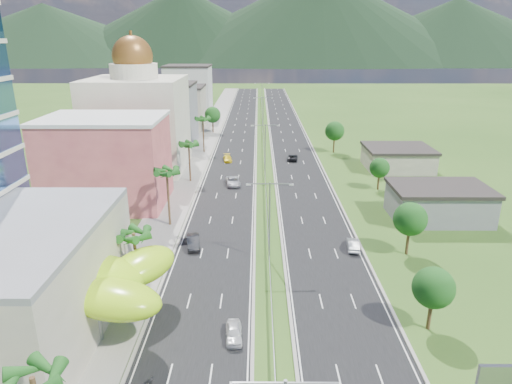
{
  "coord_description": "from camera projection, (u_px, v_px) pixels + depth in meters",
  "views": [
    {
      "loc": [
        -1.49,
        -44.88,
        28.53
      ],
      "look_at": [
        -1.8,
        17.87,
        7.0
      ],
      "focal_mm": 32.0,
      "sensor_mm": 36.0,
      "label": 1
    }
  ],
  "objects": [
    {
      "name": "streetlight_median_c",
      "position": [
        265.0,
        144.0,
        96.8
      ],
      "size": [
        6.04,
        0.25,
        11.0
      ],
      "color": "gray",
      "rests_on": "ground"
    },
    {
      "name": "shed_far",
      "position": [
        397.0,
        159.0,
        102.87
      ],
      "size": [
        14.0,
        12.0,
        4.4
      ],
      "primitive_type": "cube",
      "color": "#A19C85",
      "rests_on": "ground"
    },
    {
      "name": "leafy_tree_rb",
      "position": [
        410.0,
        219.0,
        61.28
      ],
      "size": [
        4.55,
        4.55,
        7.47
      ],
      "color": "#47301C",
      "rests_on": "ground"
    },
    {
      "name": "pink_shophouse",
      "position": [
        107.0,
        163.0,
        79.66
      ],
      "size": [
        20.0,
        15.0,
        15.0
      ],
      "primitive_type": "cube",
      "color": "#BC4D54",
      "rests_on": "ground"
    },
    {
      "name": "car_silver_right",
      "position": [
        353.0,
        244.0,
        64.05
      ],
      "size": [
        1.99,
        4.47,
        1.43
      ],
      "primitive_type": "imported",
      "rotation": [
        0.0,
        0.0,
        3.03
      ],
      "color": "#9DA0A5",
      "rests_on": "road_right"
    },
    {
      "name": "ground",
      "position": [
        271.0,
        301.0,
        51.7
      ],
      "size": [
        500.0,
        500.0,
        0.0
      ],
      "primitive_type": "plane",
      "color": "#2D5119",
      "rests_on": "ground"
    },
    {
      "name": "streetlight_median_b",
      "position": [
        270.0,
        214.0,
        58.97
      ],
      "size": [
        6.04,
        0.25,
        11.0
      ],
      "color": "gray",
      "rests_on": "ground"
    },
    {
      "name": "car_dark_far_right",
      "position": [
        293.0,
        157.0,
        110.09
      ],
      "size": [
        2.92,
        5.15,
        1.36
      ],
      "primitive_type": "imported",
      "rotation": [
        0.0,
        0.0,
        3.0
      ],
      "color": "black",
      "rests_on": "road_right"
    },
    {
      "name": "car_white_near_left",
      "position": [
        234.0,
        332.0,
        45.12
      ],
      "size": [
        1.88,
        4.09,
        1.36
      ],
      "primitive_type": "imported",
      "rotation": [
        0.0,
        0.0,
        0.07
      ],
      "color": "silver",
      "rests_on": "road_left"
    },
    {
      "name": "streetlight_median_d",
      "position": [
        263.0,
        111.0,
        139.36
      ],
      "size": [
        6.04,
        0.25,
        11.0
      ],
      "color": "gray",
      "rests_on": "ground"
    },
    {
      "name": "leafy_tree_rd",
      "position": [
        335.0,
        131.0,
        116.01
      ],
      "size": [
        4.9,
        4.9,
        8.05
      ],
      "color": "#47301C",
      "rests_on": "ground"
    },
    {
      "name": "motorcycle",
      "position": [
        149.0,
        382.0,
        38.66
      ],
      "size": [
        0.93,
        2.06,
        1.27
      ],
      "primitive_type": "imported",
      "rotation": [
        0.0,
        0.0,
        -0.17
      ],
      "color": "black",
      "rests_on": "road_left"
    },
    {
      "name": "palm_tree_a",
      "position": [
        33.0,
        384.0,
        28.36
      ],
      "size": [
        3.6,
        3.6,
        9.1
      ],
      "color": "#47301C",
      "rests_on": "ground"
    },
    {
      "name": "midrise_white",
      "position": [
        189.0,
        92.0,
        167.13
      ],
      "size": [
        16.0,
        15.0,
        18.0
      ],
      "primitive_type": "cube",
      "color": "silver",
      "rests_on": "ground"
    },
    {
      "name": "shed_near",
      "position": [
        438.0,
        204.0,
        74.4
      ],
      "size": [
        15.0,
        10.0,
        5.0
      ],
      "primitive_type": "cube",
      "color": "gray",
      "rests_on": "ground"
    },
    {
      "name": "leafy_tree_rc",
      "position": [
        380.0,
        168.0,
        88.01
      ],
      "size": [
        3.85,
        3.85,
        6.33
      ],
      "color": "#47301C",
      "rests_on": "ground"
    },
    {
      "name": "median_guardrail",
      "position": [
        264.0,
        148.0,
        119.59
      ],
      "size": [
        0.1,
        216.06,
        0.76
      ],
      "color": "gray",
      "rests_on": "ground"
    },
    {
      "name": "midrise_beige",
      "position": [
        179.0,
        108.0,
        146.19
      ],
      "size": [
        16.0,
        15.0,
        13.0
      ],
      "primitive_type": "cube",
      "color": "#A19C85",
      "rests_on": "ground"
    },
    {
      "name": "leafy_tree_lfar",
      "position": [
        213.0,
        115.0,
        139.81
      ],
      "size": [
        4.9,
        4.9,
        8.05
      ],
      "color": "#47301C",
      "rests_on": "ground"
    },
    {
      "name": "road_left",
      "position": [
        238.0,
        136.0,
        136.85
      ],
      "size": [
        11.0,
        260.0,
        0.04
      ],
      "primitive_type": "cube",
      "color": "black",
      "rests_on": "ground"
    },
    {
      "name": "road_right",
      "position": [
        288.0,
        136.0,
        136.78
      ],
      "size": [
        11.0,
        260.0,
        0.04
      ],
      "primitive_type": "cube",
      "color": "black",
      "rests_on": "ground"
    },
    {
      "name": "mountain_ridge",
      "position": [
        317.0,
        65.0,
        477.06
      ],
      "size": [
        860.0,
        140.0,
        90.0
      ],
      "primitive_type": null,
      "color": "black",
      "rests_on": "ground"
    },
    {
      "name": "palm_tree_d",
      "position": [
        189.0,
        146.0,
        91.88
      ],
      "size": [
        3.6,
        3.6,
        8.6
      ],
      "color": "#47301C",
      "rests_on": "ground"
    },
    {
      "name": "sidewalk_left",
      "position": [
        207.0,
        136.0,
        136.88
      ],
      "size": [
        7.0,
        260.0,
        0.12
      ],
      "primitive_type": "cube",
      "color": "gray",
      "rests_on": "ground"
    },
    {
      "name": "streetlight_median_e",
      "position": [
        262.0,
        93.0,
        181.93
      ],
      "size": [
        6.04,
        0.25,
        11.0
      ],
      "color": "gray",
      "rests_on": "ground"
    },
    {
      "name": "car_yellow_far_left",
      "position": [
        228.0,
        158.0,
        109.21
      ],
      "size": [
        2.54,
        4.91,
        1.36
      ],
      "primitive_type": "imported",
      "rotation": [
        0.0,
        0.0,
        0.14
      ],
      "color": "yellow",
      "rests_on": "road_left"
    },
    {
      "name": "palm_tree_e",
      "position": [
        203.0,
        120.0,
        115.28
      ],
      "size": [
        3.6,
        3.6,
        9.4
      ],
      "color": "#47301C",
      "rests_on": "ground"
    },
    {
      "name": "palm_tree_c",
      "position": [
        167.0,
        174.0,
        69.82
      ],
      "size": [
        3.6,
        3.6,
        9.6
      ],
      "color": "#47301C",
      "rests_on": "ground"
    },
    {
      "name": "leafy_tree_ra",
      "position": [
        434.0,
        288.0,
        45.34
      ],
      "size": [
        4.2,
        4.2,
        6.9
      ],
      "color": "#47301C",
      "rests_on": "ground"
    },
    {
      "name": "domed_building",
      "position": [
        138.0,
        118.0,
        100.16
      ],
      "size": [
        20.0,
        20.0,
        28.7
      ],
      "color": "beige",
      "rests_on": "ground"
    },
    {
      "name": "midrise_grey",
      "position": [
        165.0,
        115.0,
        124.89
      ],
      "size": [
        16.0,
        15.0,
        16.0
      ],
      "primitive_type": "cube",
      "color": "gray",
      "rests_on": "ground"
    },
    {
      "name": "palm_tree_b",
      "position": [
        134.0,
        237.0,
        51.37
      ],
      "size": [
        3.6,
        3.6,
        8.1
      ],
      "color": "#47301C",
      "rests_on": "ground"
    },
    {
      "name": "lime_canopy",
      "position": [
        76.0,
        280.0,
        46.38
      ],
      "size": [
        18.0,
        15.0,
        7.4
      ],
      "color": "#AAE916",
      "rests_on": "ground"
    },
    {
      "name": "car_silver_mid_left",
      "position": [
        233.0,
        181.0,
        91.6
      ],
      "size": [
        3.38,
        5.95,
        1.57
      ],
      "primitive_type": "imported",
      "rotation": [
        0.0,
        0.0,
        0.14
      ],
      "color": "#AAADB2",
      "rests_on": "road_left"
    },
    {
      "name": "car_dark_left",
      "position": [
        193.0,
        242.0,
        64.72
      ],
      "size": [
        2.5,
        5.07,
        1.6
      ],
      "primitive_type": "imported",
      "rotation": [
        0.0,
        0.0,
        0.17
      ],
      "color": "black",
      "rests_on": "road_left"
    }
  ]
}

